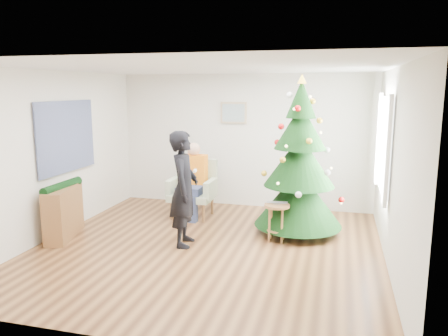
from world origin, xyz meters
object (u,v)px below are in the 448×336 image
(standing_man, at_px, (184,189))
(console, at_px, (64,212))
(armchair, at_px, (193,195))
(stool, at_px, (277,222))
(christmas_tree, at_px, (299,164))

(standing_man, height_order, console, standing_man)
(armchair, bearing_deg, standing_man, -76.14)
(standing_man, xyz_separation_m, console, (-1.96, -0.16, -0.46))
(stool, bearing_deg, christmas_tree, 60.42)
(stool, relative_size, standing_man, 0.34)
(christmas_tree, bearing_deg, console, -162.07)
(stool, height_order, console, console)
(armchair, distance_m, standing_man, 1.58)
(armchair, xyz_separation_m, console, (-1.60, -1.62, 0.02))
(christmas_tree, distance_m, console, 3.80)
(stool, relative_size, console, 0.58)
(armchair, bearing_deg, christmas_tree, -13.65)
(christmas_tree, xyz_separation_m, standing_man, (-1.59, -0.99, -0.28))
(standing_man, bearing_deg, console, 85.47)
(standing_man, bearing_deg, stool, -78.32)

